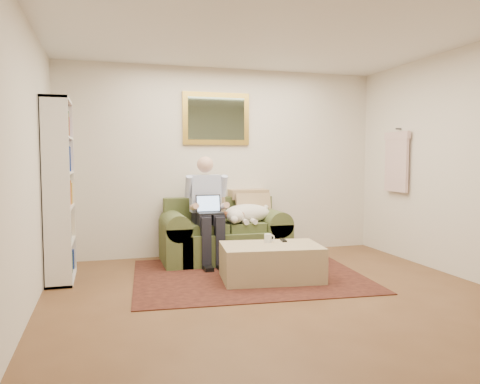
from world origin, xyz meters
name	(u,v)px	position (x,y,z in m)	size (l,w,h in m)	color
room_shell	(278,164)	(0.00, 0.35, 1.30)	(4.51, 5.00, 2.61)	brown
rug	(248,275)	(-0.04, 1.17, 0.01)	(2.58, 2.07, 0.01)	black
sofa	(224,239)	(-0.11, 2.05, 0.28)	(1.64, 0.83, 0.98)	#5F6A38
seated_man	(208,211)	(-0.35, 1.90, 0.69)	(0.54, 0.77, 1.38)	#8C99D8
laptop	(209,208)	(-0.35, 1.84, 0.72)	(0.32, 0.25, 0.23)	black
sleeping_dog	(247,213)	(0.19, 1.97, 0.63)	(0.67, 0.42, 0.25)	white
ottoman	(271,262)	(0.15, 0.94, 0.20)	(1.09, 0.69, 0.40)	#D0B38A
coffee_mug	(268,238)	(0.16, 1.08, 0.45)	(0.08, 0.08, 0.10)	white
tv_remote	(283,240)	(0.37, 1.11, 0.41)	(0.05, 0.15, 0.02)	black
bookshelf	(59,191)	(-2.10, 1.60, 1.00)	(0.28, 0.80, 2.00)	white
wall_mirror	(216,119)	(-0.11, 2.47, 1.90)	(0.94, 0.04, 0.72)	gold
hanging_shirt	(397,158)	(2.19, 1.60, 1.35)	(0.06, 0.52, 0.90)	beige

